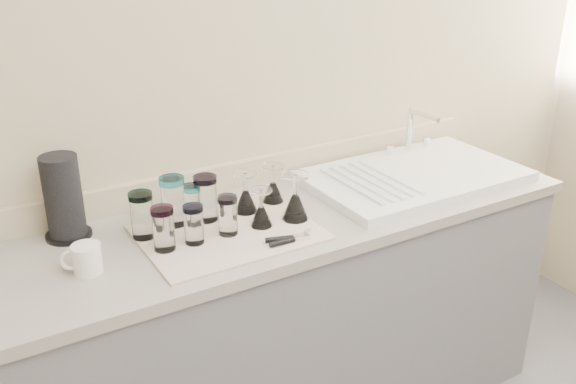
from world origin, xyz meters
TOP-DOWN VIEW (x-y plane):
  - counter_unit at (0.00, 1.20)m, footprint 2.06×0.62m
  - sink_unit at (0.55, 1.20)m, footprint 0.82×0.50m
  - dish_towel at (-0.26, 1.16)m, footprint 0.55×0.42m
  - tumbler_teal at (-0.50, 1.26)m, footprint 0.08×0.08m
  - tumbler_cyan at (-0.39, 1.30)m, footprint 0.08×0.08m
  - tumbler_purple at (-0.28, 1.27)m, footprint 0.08×0.08m
  - tumbler_magenta at (-0.48, 1.15)m, footprint 0.07×0.07m
  - tumbler_blue at (-0.38, 1.14)m, footprint 0.06×0.06m
  - tumbler_lavender at (-0.27, 1.14)m, footprint 0.06×0.06m
  - tumbler_extra at (-0.33, 1.28)m, footprint 0.06×0.06m
  - goblet_back_left at (-0.14, 1.26)m, footprint 0.08×0.08m
  - goblet_back_right at (-0.02, 1.29)m, footprint 0.08×0.08m
  - goblet_front_left at (-0.15, 1.14)m, footprint 0.07×0.07m
  - goblet_front_right at (-0.03, 1.13)m, footprint 0.09×0.09m
  - can_opener at (-0.13, 1.00)m, footprint 0.14×0.06m
  - white_mug at (-0.71, 1.15)m, footprint 0.13×0.11m
  - paper_towel_roll at (-0.70, 1.40)m, footprint 0.14×0.14m

SIDE VIEW (x-z plane):
  - counter_unit at x=0.00m, z-range 0.00..0.90m
  - dish_towel at x=-0.26m, z-range 0.90..0.91m
  - can_opener at x=-0.13m, z-range 0.91..0.93m
  - sink_unit at x=0.55m, z-range 0.81..1.03m
  - white_mug at x=-0.71m, z-range 0.90..0.99m
  - goblet_front_left at x=-0.15m, z-range 0.89..1.02m
  - goblet_back_right at x=-0.02m, z-range 0.89..1.02m
  - goblet_back_left at x=-0.14m, z-range 0.89..1.03m
  - goblet_front_right at x=-0.03m, z-range 0.88..1.04m
  - tumbler_blue at x=-0.38m, z-range 0.91..1.03m
  - tumbler_lavender at x=-0.27m, z-range 0.91..1.04m
  - tumbler_extra at x=-0.33m, z-range 0.91..1.04m
  - tumbler_magenta at x=-0.48m, z-range 0.91..1.05m
  - tumbler_teal at x=-0.50m, z-range 0.91..1.06m
  - tumbler_purple at x=-0.28m, z-range 0.91..1.06m
  - tumbler_cyan at x=-0.39m, z-range 0.91..1.07m
  - paper_towel_roll at x=-0.70m, z-range 0.90..1.17m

